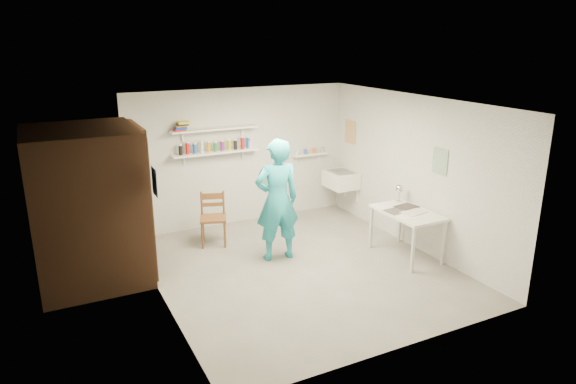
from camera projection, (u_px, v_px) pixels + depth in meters
name	position (u px, v px, depth m)	size (l,w,h in m)	color
floor	(300.00, 269.00, 7.47)	(4.00, 4.50, 0.02)	slate
ceiling	(302.00, 101.00, 6.77)	(4.00, 4.50, 0.02)	silver
wall_back	(241.00, 156.00, 9.05)	(4.00, 0.02, 2.40)	silver
wall_front	(406.00, 246.00, 5.19)	(4.00, 0.02, 2.40)	silver
wall_left	(156.00, 210.00, 6.25)	(0.02, 4.50, 2.40)	silver
wall_right	(415.00, 173.00, 7.98)	(0.02, 4.50, 2.40)	silver
doorway_recess	(141.00, 202.00, 7.22)	(0.02, 0.90, 2.00)	black
corridor_box	(87.00, 206.00, 6.90)	(1.40, 1.50, 2.10)	brown
door_lintel	(136.00, 128.00, 6.92)	(0.06, 1.05, 0.10)	brown
door_jamb_near	(150.00, 212.00, 6.80)	(0.06, 0.10, 2.00)	brown
door_jamb_far	(136.00, 192.00, 7.65)	(0.06, 0.10, 2.00)	brown
shelf_lower	(216.00, 152.00, 8.68)	(1.50, 0.22, 0.03)	white
shelf_upper	(215.00, 129.00, 8.56)	(1.50, 0.22, 0.03)	white
ledge_shelf	(310.00, 154.00, 9.58)	(0.70, 0.14, 0.03)	white
poster_left	(154.00, 182.00, 6.20)	(0.01, 0.28, 0.36)	#334C7F
poster_right_a	(350.00, 132.00, 9.41)	(0.01, 0.34, 0.42)	#995933
poster_right_b	(440.00, 161.00, 7.42)	(0.01, 0.30, 0.38)	#3F724C
belfast_sink	(341.00, 179.00, 9.47)	(0.48, 0.60, 0.30)	white
man	(277.00, 200.00, 7.55)	(0.67, 0.44, 1.84)	teal
wall_clock	(269.00, 177.00, 7.64)	(0.33, 0.33, 0.04)	beige
wooden_chair	(213.00, 218.00, 8.20)	(0.41, 0.39, 0.88)	brown
work_table	(406.00, 234.00, 7.78)	(0.65, 1.08, 0.72)	silver
desk_lamp	(400.00, 188.00, 8.06)	(0.14, 0.14, 0.14)	silver
spray_cans	(215.00, 147.00, 8.65)	(1.34, 0.06, 0.17)	black
book_stack	(182.00, 126.00, 8.30)	(0.26, 0.14, 0.14)	red
ledge_pots	(310.00, 151.00, 9.56)	(0.48, 0.07, 0.09)	silver
papers	(408.00, 211.00, 7.68)	(0.30, 0.22, 0.02)	silver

